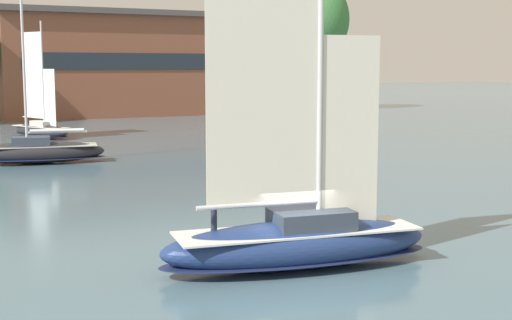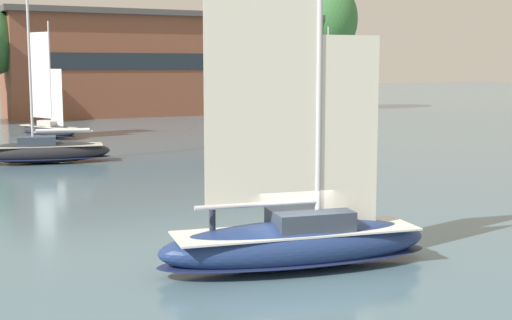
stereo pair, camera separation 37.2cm
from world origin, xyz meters
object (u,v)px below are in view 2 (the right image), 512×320
object	(u,v)px
tree_shore_right	(326,20)
channel_buoy	(289,162)
sailboat_moored_mid_channel	(48,128)
sailboat_main	(297,237)
sailboat_moored_near_marina	(44,151)
sailboat_moored_far_slip	(324,116)

from	to	relation	value
tree_shore_right	channel_buoy	world-z (taller)	tree_shore_right
tree_shore_right	sailboat_moored_mid_channel	xyz separation A→B (m)	(-43.97, -23.79, -12.27)
sailboat_moored_mid_channel	channel_buoy	world-z (taller)	sailboat_moored_mid_channel
sailboat_main	channel_buoy	xyz separation A→B (m)	(9.42, 17.82, -0.26)
tree_shore_right	sailboat_main	bearing A→B (deg)	-122.04
channel_buoy	sailboat_moored_mid_channel	bearing A→B (deg)	107.66
tree_shore_right	sailboat_moored_near_marina	bearing A→B (deg)	-138.89
tree_shore_right	channel_buoy	distance (m)	64.38
sailboat_main	sailboat_moored_near_marina	distance (m)	29.51
tree_shore_right	sailboat_moored_mid_channel	world-z (taller)	tree_shore_right
sailboat_moored_near_marina	sailboat_moored_mid_channel	distance (m)	17.76
sailboat_moored_mid_channel	sailboat_moored_near_marina	bearing A→B (deg)	-100.69
sailboat_main	sailboat_moored_far_slip	bearing A→B (deg)	57.82
sailboat_main	sailboat_moored_far_slip	size ratio (longest dim) A/B	1.16
tree_shore_right	sailboat_moored_near_marina	size ratio (longest dim) A/B	1.55
sailboat_main	sailboat_moored_near_marina	xyz separation A→B (m)	(-3.10, 29.34, -0.19)
sailboat_moored_mid_channel	tree_shore_right	bearing A→B (deg)	28.42
sailboat_moored_mid_channel	sailboat_moored_far_slip	bearing A→B (deg)	7.49
sailboat_moored_mid_channel	sailboat_moored_far_slip	world-z (taller)	sailboat_moored_far_slip
sailboat_main	sailboat_moored_mid_channel	size ratio (longest dim) A/B	1.20
tree_shore_right	sailboat_moored_near_marina	distance (m)	63.92
tree_shore_right	sailboat_moored_far_slip	xyz separation A→B (m)	(-12.09, -19.60, -12.39)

